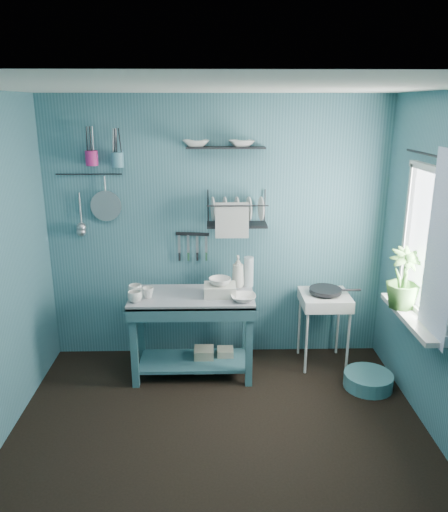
{
  "coord_description": "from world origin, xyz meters",
  "views": [
    {
      "loc": [
        -0.04,
        -3.1,
        2.4
      ],
      "look_at": [
        0.05,
        0.85,
        1.2
      ],
      "focal_mm": 35.0,
      "sensor_mm": 36.0,
      "label": 1
    }
  ],
  "objects_px": {
    "dish_rack": "(237,209)",
    "potted_plant": "(403,279)",
    "work_counter": "(193,335)",
    "colander": "(106,206)",
    "storage_tin_large": "(204,359)",
    "mug_right": "(135,290)",
    "water_bottle": "(249,272)",
    "frying_pan": "(325,290)",
    "hotplate_stand": "(323,329)",
    "wash_tub": "(220,290)",
    "soap_bottle": "(238,271)",
    "utensil_cup_magenta": "(92,158)",
    "utensil_cup_teal": "(118,160)",
    "mug_mid": "(148,293)",
    "storage_tin_small": "(225,358)",
    "mug_left": "(135,297)",
    "floor_basin": "(368,380)"
  },
  "relations": [
    {
      "from": "dish_rack",
      "to": "potted_plant",
      "type": "distance_m",
      "value": 1.56
    },
    {
      "from": "work_counter",
      "to": "dish_rack",
      "type": "distance_m",
      "value": 1.22
    },
    {
      "from": "colander",
      "to": "storage_tin_large",
      "type": "xyz_separation_m",
      "value": [
        0.89,
        -0.34,
        -1.4
      ]
    },
    {
      "from": "dish_rack",
      "to": "colander",
      "type": "height_order",
      "value": "dish_rack"
    },
    {
      "from": "mug_right",
      "to": "storage_tin_large",
      "type": "xyz_separation_m",
      "value": [
        0.6,
        0.05,
        -0.72
      ]
    },
    {
      "from": "water_bottle",
      "to": "frying_pan",
      "type": "height_order",
      "value": "water_bottle"
    },
    {
      "from": "work_counter",
      "to": "dish_rack",
      "type": "xyz_separation_m",
      "value": [
        0.41,
        0.31,
        1.1
      ]
    },
    {
      "from": "hotplate_stand",
      "to": "frying_pan",
      "type": "relative_size",
      "value": 2.37
    },
    {
      "from": "wash_tub",
      "to": "soap_bottle",
      "type": "relative_size",
      "value": 0.94
    },
    {
      "from": "soap_bottle",
      "to": "storage_tin_large",
      "type": "xyz_separation_m",
      "value": [
        -0.32,
        -0.15,
        -0.82
      ]
    },
    {
      "from": "utensil_cup_magenta",
      "to": "colander",
      "type": "height_order",
      "value": "utensil_cup_magenta"
    },
    {
      "from": "frying_pan",
      "to": "utensil_cup_teal",
      "type": "height_order",
      "value": "utensil_cup_teal"
    },
    {
      "from": "soap_bottle",
      "to": "mug_mid",
      "type": "bearing_deg",
      "value": -162.0
    },
    {
      "from": "storage_tin_small",
      "to": "wash_tub",
      "type": "bearing_deg",
      "value": -116.57
    },
    {
      "from": "mug_right",
      "to": "storage_tin_small",
      "type": "height_order",
      "value": "mug_right"
    },
    {
      "from": "hotplate_stand",
      "to": "utensil_cup_teal",
      "type": "height_order",
      "value": "utensil_cup_teal"
    },
    {
      "from": "soap_bottle",
      "to": "hotplate_stand",
      "type": "relative_size",
      "value": 0.42
    },
    {
      "from": "mug_mid",
      "to": "hotplate_stand",
      "type": "bearing_deg",
      "value": 7.89
    },
    {
      "from": "storage_tin_large",
      "to": "mug_left",
      "type": "bearing_deg",
      "value": -160.1
    },
    {
      "from": "water_bottle",
      "to": "utensil_cup_magenta",
      "type": "height_order",
      "value": "utensil_cup_magenta"
    },
    {
      "from": "floor_basin",
      "to": "wash_tub",
      "type": "bearing_deg",
      "value": 168.55
    },
    {
      "from": "soap_bottle",
      "to": "hotplate_stand",
      "type": "height_order",
      "value": "soap_bottle"
    },
    {
      "from": "soap_bottle",
      "to": "wash_tub",
      "type": "bearing_deg",
      "value": -127.69
    },
    {
      "from": "mug_mid",
      "to": "wash_tub",
      "type": "relative_size",
      "value": 0.36
    },
    {
      "from": "work_counter",
      "to": "dish_rack",
      "type": "height_order",
      "value": "dish_rack"
    },
    {
      "from": "work_counter",
      "to": "wash_tub",
      "type": "relative_size",
      "value": 3.93
    },
    {
      "from": "mug_right",
      "to": "water_bottle",
      "type": "bearing_deg",
      "value": 12.17
    },
    {
      "from": "work_counter",
      "to": "soap_bottle",
      "type": "relative_size",
      "value": 3.68
    },
    {
      "from": "water_bottle",
      "to": "utensil_cup_teal",
      "type": "relative_size",
      "value": 2.15
    },
    {
      "from": "utensil_cup_teal",
      "to": "potted_plant",
      "type": "height_order",
      "value": "utensil_cup_teal"
    },
    {
      "from": "mug_left",
      "to": "water_bottle",
      "type": "distance_m",
      "value": 1.07
    },
    {
      "from": "mug_right",
      "to": "hotplate_stand",
      "type": "relative_size",
      "value": 0.17
    },
    {
      "from": "wash_tub",
      "to": "floor_basin",
      "type": "xyz_separation_m",
      "value": [
        1.31,
        -0.26,
        -0.76
      ]
    },
    {
      "from": "soap_bottle",
      "to": "frying_pan",
      "type": "relative_size",
      "value": 1.0
    },
    {
      "from": "utensil_cup_magenta",
      "to": "floor_basin",
      "type": "xyz_separation_m",
      "value": [
        2.44,
        -0.65,
        -1.88
      ]
    },
    {
      "from": "work_counter",
      "to": "floor_basin",
      "type": "height_order",
      "value": "work_counter"
    },
    {
      "from": "utensil_cup_magenta",
      "to": "floor_basin",
      "type": "height_order",
      "value": "utensil_cup_magenta"
    },
    {
      "from": "utensil_cup_magenta",
      "to": "storage_tin_large",
      "type": "distance_m",
      "value": 2.11
    },
    {
      "from": "utensil_cup_magenta",
      "to": "utensil_cup_teal",
      "type": "xyz_separation_m",
      "value": [
        0.23,
        0.0,
        -0.02
      ]
    },
    {
      "from": "water_bottle",
      "to": "storage_tin_small",
      "type": "bearing_deg",
      "value": -147.53
    },
    {
      "from": "soap_bottle",
      "to": "mug_right",
      "type": "bearing_deg",
      "value": -167.74
    },
    {
      "from": "frying_pan",
      "to": "storage_tin_small",
      "type": "height_order",
      "value": "frying_pan"
    },
    {
      "from": "hotplate_stand",
      "to": "dish_rack",
      "type": "xyz_separation_m",
      "value": [
        -0.82,
        0.15,
        1.14
      ]
    },
    {
      "from": "hotplate_stand",
      "to": "utensil_cup_teal",
      "type": "distance_m",
      "value": 2.47
    },
    {
      "from": "soap_bottle",
      "to": "storage_tin_small",
      "type": "relative_size",
      "value": 1.49
    },
    {
      "from": "storage_tin_small",
      "to": "floor_basin",
      "type": "xyz_separation_m",
      "value": [
        1.26,
        -0.36,
        -0.04
      ]
    },
    {
      "from": "floor_basin",
      "to": "mug_mid",
      "type": "bearing_deg",
      "value": 173.38
    },
    {
      "from": "frying_pan",
      "to": "storage_tin_small",
      "type": "distance_m",
      "value": 1.14
    },
    {
      "from": "mug_right",
      "to": "frying_pan",
      "type": "relative_size",
      "value": 0.41
    },
    {
      "from": "soap_bottle",
      "to": "floor_basin",
      "type": "distance_m",
      "value": 1.51
    }
  ]
}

